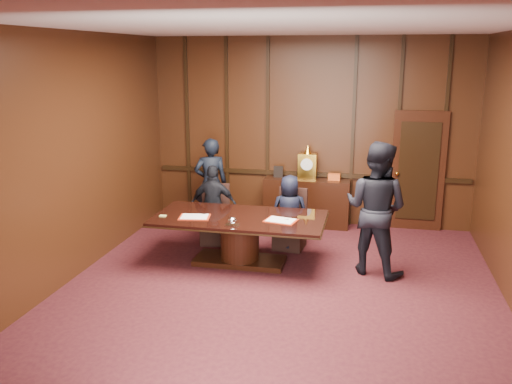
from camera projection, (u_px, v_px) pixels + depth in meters
The scene contains 13 objects.
room at pixel (284, 170), 6.96m from camera, with size 7.00×7.04×3.50m.
sideboard at pixel (307, 200), 10.24m from camera, with size 1.60×0.45×1.54m.
conference_table at pixel (240, 232), 8.34m from camera, with size 2.62×1.32×0.76m.
folder_left at pixel (195, 217), 8.23m from camera, with size 0.51×0.40×0.02m.
folder_right at pixel (281, 220), 8.06m from camera, with size 0.52×0.42×0.02m.
inkstand at pixel (232, 222), 7.84m from camera, with size 0.20×0.14×0.12m.
notepad at pixel (163, 216), 8.29m from camera, with size 0.10×0.07×0.01m, color #D4CC68.
chair_left at pixel (215, 226), 9.36m from camera, with size 0.56×0.56×0.99m.
chair_right at pixel (290, 231), 9.09m from camera, with size 0.53×0.53×0.99m.
signatory_left at pixel (214, 205), 9.19m from camera, with size 0.80×0.33×1.37m, color black.
signatory_right at pixel (289, 213), 8.94m from camera, with size 0.62×0.40×1.26m, color black.
witness_left at pixel (211, 183), 10.05m from camera, with size 0.62×0.40×1.69m, color black.
witness_right at pixel (376, 208), 7.89m from camera, with size 0.96×0.75×1.98m, color black.
Camera 1 is at (1.16, -6.60, 3.18)m, focal length 38.00 mm.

